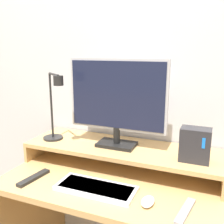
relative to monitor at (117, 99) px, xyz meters
The scene contains 10 objects.
wall_back 0.24m from the monitor, 82.18° to the left, with size 6.00×0.05×2.50m.
desk 0.62m from the monitor, 78.80° to the right, with size 1.06×0.62×0.75m.
monitor_shelf 0.28m from the monitor, ahead, with size 1.06×0.33×0.12m.
monitor is the anchor object (origin of this frame).
desk_lamp 0.36m from the monitor, 168.50° to the right, with size 0.20×0.17×0.39m.
router_dock 0.45m from the monitor, ahead, with size 0.14×0.09×0.16m.
keyboard 0.46m from the monitor, 88.53° to the right, with size 0.37×0.15×0.02m.
mouse 0.53m from the monitor, 49.65° to the right, with size 0.05×0.09×0.03m.
remote_control 0.58m from the monitor, 136.56° to the right, with size 0.06×0.19×0.02m.
remote_secondary 0.63m from the monitor, 36.72° to the right, with size 0.06×0.19×0.02m.
Camera 1 is at (0.46, -0.81, 1.38)m, focal length 42.00 mm.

